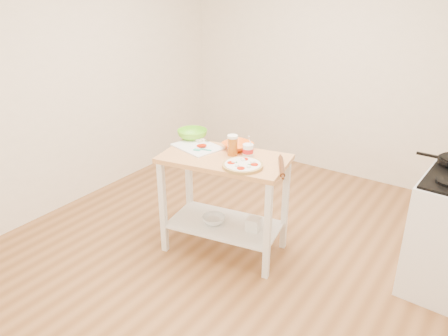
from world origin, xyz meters
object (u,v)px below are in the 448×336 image
pizza (243,165)px  orange_bowl (238,146)px  rolling_pin (282,167)px  yogurt_tub (248,150)px  shelf_bin (253,224)px  green_bowl (192,134)px  beer_pint (233,145)px  spatula (202,150)px  prep_island (224,185)px  cutting_board (198,146)px  knife (193,138)px  shelf_glass_bowl (214,220)px

pizza → orange_bowl: size_ratio=1.31×
pizza → rolling_pin: (0.27, 0.13, 0.00)m
yogurt_tub → shelf_bin: bearing=-28.1°
green_bowl → rolling_pin: (0.99, -0.15, -0.02)m
yogurt_tub → shelf_bin: size_ratio=1.69×
beer_pint → yogurt_tub: 0.13m
spatula → beer_pint: (0.26, 0.08, 0.07)m
beer_pint → yogurt_tub: bearing=20.1°
pizza → shelf_bin: 0.62m
prep_island → spatula: bearing=-175.6°
cutting_board → beer_pint: bearing=16.8°
prep_island → knife: size_ratio=4.17×
knife → yogurt_tub: yogurt_tub is taller
green_bowl → shelf_bin: (0.75, -0.14, -0.63)m
knife → beer_pint: bearing=-11.3°
yogurt_tub → shelf_glass_bowl: yogurt_tub is taller
pizza → shelf_glass_bowl: 0.70m
yogurt_tub → shelf_bin: 0.65m
green_bowl → yogurt_tub: (0.64, -0.08, 0.01)m
pizza → cutting_board: pizza is taller
green_bowl → shelf_bin: 0.99m
prep_island → yogurt_tub: 0.37m
cutting_board → orange_bowl: (0.31, 0.16, 0.02)m
beer_pint → shelf_bin: (0.23, -0.01, -0.67)m
spatula → prep_island: bearing=-9.3°
shelf_bin → shelf_glass_bowl: bearing=-164.1°
pizza → spatula: bearing=170.5°
cutting_board → knife: (-0.15, 0.12, 0.01)m
green_bowl → knife: bearing=-40.6°
shelf_glass_bowl → cutting_board: bearing=158.1°
orange_bowl → beer_pint: size_ratio=1.41×
prep_island → cutting_board: size_ratio=2.44×
spatula → yogurt_tub: 0.40m
knife → prep_island: bearing=-19.5°
pizza → cutting_board: (-0.55, 0.14, -0.01)m
prep_island → shelf_bin: bearing=11.3°
spatula → beer_pint: 0.28m
pizza → orange_bowl: bearing=128.8°
spatula → rolling_pin: (0.73, 0.06, 0.00)m
knife → green_bowl: (-0.02, 0.02, 0.03)m
pizza → shelf_bin: size_ratio=2.85×
knife → yogurt_tub: (0.62, -0.06, 0.04)m
orange_bowl → shelf_bin: orange_bowl is taller
knife → green_bowl: green_bowl is taller
spatula → pizza: bearing=-23.2°
green_bowl → beer_pint: beer_pint is taller
cutting_board → prep_island: bearing=5.5°
spatula → beer_pint: beer_pint is taller
orange_bowl → yogurt_tub: (0.16, -0.09, 0.02)m
prep_island → green_bowl: 0.60m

